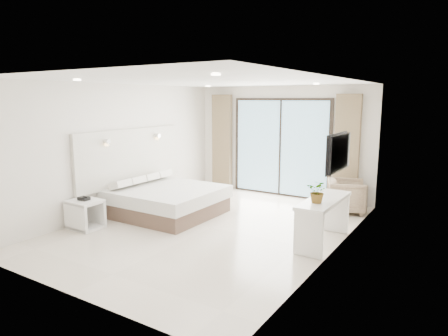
{
  "coord_description": "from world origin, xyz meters",
  "views": [
    {
      "loc": [
        4.05,
        -5.96,
        2.39
      ],
      "look_at": [
        0.03,
        0.4,
        1.08
      ],
      "focal_mm": 32.0,
      "sensor_mm": 36.0,
      "label": 1
    }
  ],
  "objects_px": {
    "bed": "(166,200)",
    "armchair": "(347,195)",
    "console_desk": "(324,211)",
    "nightstand": "(85,214)"
  },
  "relations": [
    {
      "from": "bed",
      "to": "armchair",
      "type": "bearing_deg",
      "value": 34.6
    },
    {
      "from": "armchair",
      "to": "bed",
      "type": "bearing_deg",
      "value": 103.59
    },
    {
      "from": "console_desk",
      "to": "armchair",
      "type": "distance_m",
      "value": 2.11
    },
    {
      "from": "nightstand",
      "to": "console_desk",
      "type": "relative_size",
      "value": 0.39
    },
    {
      "from": "nightstand",
      "to": "console_desk",
      "type": "distance_m",
      "value": 4.31
    },
    {
      "from": "nightstand",
      "to": "console_desk",
      "type": "height_order",
      "value": "console_desk"
    },
    {
      "from": "bed",
      "to": "console_desk",
      "type": "bearing_deg",
      "value": 1.19
    },
    {
      "from": "nightstand",
      "to": "console_desk",
      "type": "xyz_separation_m",
      "value": [
        3.99,
        1.6,
        0.29
      ]
    },
    {
      "from": "bed",
      "to": "armchair",
      "type": "height_order",
      "value": "armchair"
    },
    {
      "from": "bed",
      "to": "nightstand",
      "type": "distance_m",
      "value": 1.67
    }
  ]
}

